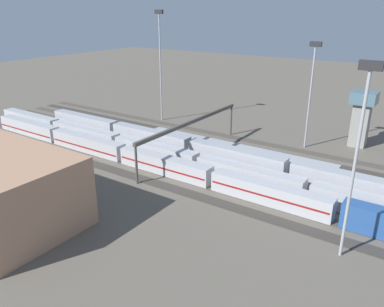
# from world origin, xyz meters

# --- Properties ---
(ground_plane) EXTENTS (400.00, 400.00, 0.00)m
(ground_plane) POSITION_xyz_m (0.00, 0.00, 0.00)
(ground_plane) COLOR #60594F
(track_bed_0) EXTENTS (140.00, 2.80, 0.12)m
(track_bed_0) POSITION_xyz_m (0.00, -17.50, 0.06)
(track_bed_0) COLOR #4C443D
(track_bed_0) RESTS_ON ground_plane
(track_bed_1) EXTENTS (140.00, 2.80, 0.12)m
(track_bed_1) POSITION_xyz_m (0.00, -12.50, 0.06)
(track_bed_1) COLOR #3D3833
(track_bed_1) RESTS_ON ground_plane
(track_bed_2) EXTENTS (140.00, 2.80, 0.12)m
(track_bed_2) POSITION_xyz_m (0.00, -7.50, 0.06)
(track_bed_2) COLOR #4C443D
(track_bed_2) RESTS_ON ground_plane
(track_bed_3) EXTENTS (140.00, 2.80, 0.12)m
(track_bed_3) POSITION_xyz_m (0.00, -2.50, 0.06)
(track_bed_3) COLOR #4C443D
(track_bed_3) RESTS_ON ground_plane
(track_bed_4) EXTENTS (140.00, 2.80, 0.12)m
(track_bed_4) POSITION_xyz_m (0.00, 2.50, 0.06)
(track_bed_4) COLOR #3D3833
(track_bed_4) RESTS_ON ground_plane
(track_bed_5) EXTENTS (140.00, 2.80, 0.12)m
(track_bed_5) POSITION_xyz_m (0.00, 7.50, 0.06)
(track_bed_5) COLOR #4C443D
(track_bed_5) RESTS_ON ground_plane
(track_bed_6) EXTENTS (140.00, 2.80, 0.12)m
(track_bed_6) POSITION_xyz_m (0.00, 12.50, 0.06)
(track_bed_6) COLOR #4C443D
(track_bed_6) RESTS_ON ground_plane
(track_bed_7) EXTENTS (140.00, 2.80, 0.12)m
(track_bed_7) POSITION_xyz_m (0.00, 17.50, 0.06)
(track_bed_7) COLOR #3D3833
(track_bed_7) RESTS_ON ground_plane
(train_on_track_3) EXTENTS (47.20, 3.00, 3.80)m
(train_on_track_3) POSITION_xyz_m (-12.60, -2.50, 2.02)
(train_on_track_3) COLOR #A8AAB2
(train_on_track_3) RESTS_ON ground_plane
(train_on_track_5) EXTENTS (119.80, 3.00, 3.80)m
(train_on_track_5) POSITION_xyz_m (2.95, 7.50, 2.02)
(train_on_track_5) COLOR #B7BABF
(train_on_track_5) RESTS_ON ground_plane
(train_on_track_6) EXTENTS (114.80, 3.06, 4.40)m
(train_on_track_6) POSITION_xyz_m (-1.60, 12.50, 2.05)
(train_on_track_6) COLOR #285193
(train_on_track_6) RESTS_ON ground_plane
(train_on_track_4) EXTENTS (95.60, 3.00, 5.00)m
(train_on_track_4) POSITION_xyz_m (-3.51, 2.50, 2.62)
(train_on_track_4) COLOR #A8AAB2
(train_on_track_4) RESTS_ON ground_plane
(light_mast_0) EXTENTS (2.80, 0.70, 33.16)m
(light_mast_0) POSITION_xyz_m (23.30, -20.48, 20.54)
(light_mast_0) COLOR #9EA0A5
(light_mast_0) RESTS_ON ground_plane
(light_mast_1) EXTENTS (2.80, 0.70, 27.67)m
(light_mast_1) POSITION_xyz_m (-42.86, 21.16, 17.59)
(light_mast_1) COLOR #9EA0A5
(light_mast_1) RESTS_ON ground_plane
(light_mast_2) EXTENTS (2.80, 0.70, 26.25)m
(light_mast_2) POSITION_xyz_m (-23.05, -21.26, 16.81)
(light_mast_2) COLOR #9EA0A5
(light_mast_2) RESTS_ON ground_plane
(signal_gantry) EXTENTS (0.70, 40.00, 8.80)m
(signal_gantry) POSITION_xyz_m (-2.23, 0.00, 7.73)
(signal_gantry) COLOR #4C4742
(signal_gantry) RESTS_ON ground_plane
(control_tower) EXTENTS (6.00, 6.00, 14.16)m
(control_tower) POSITION_xyz_m (-33.95, -29.96, 8.25)
(control_tower) COLOR gray
(control_tower) RESTS_ON ground_plane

